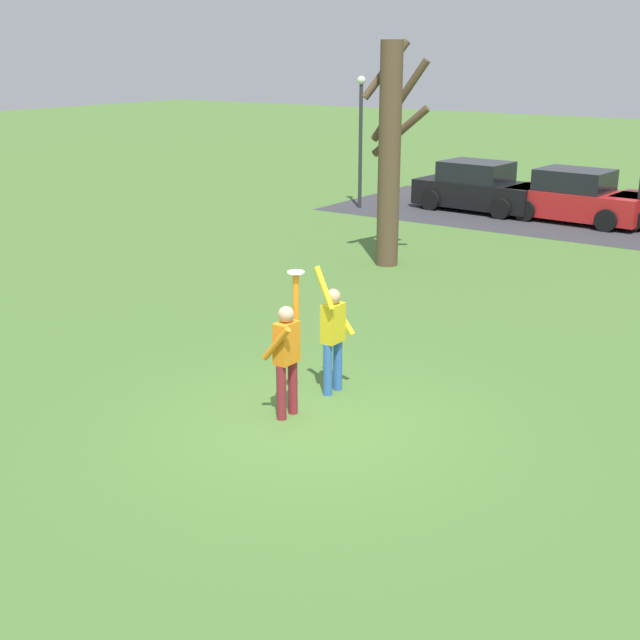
{
  "coord_description": "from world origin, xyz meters",
  "views": [
    {
      "loc": [
        6.39,
        -8.91,
        5.02
      ],
      "look_at": [
        -0.36,
        0.79,
        1.25
      ],
      "focal_mm": 47.42,
      "sensor_mm": 36.0,
      "label": 1
    }
  ],
  "objects_px": {
    "person_defender": "(333,332)",
    "parked_car_red": "(576,198)",
    "bare_tree_tall": "(390,150)",
    "lamppost_by_lot": "(361,129)",
    "person_catcher": "(287,352)",
    "frisbee_disc": "(296,272)",
    "parked_car_black": "(478,188)"
  },
  "relations": [
    {
      "from": "parked_car_black",
      "to": "lamppost_by_lot",
      "type": "relative_size",
      "value": 0.99
    },
    {
      "from": "person_defender",
      "to": "parked_car_red",
      "type": "bearing_deg",
      "value": -172.72
    },
    {
      "from": "person_catcher",
      "to": "parked_car_black",
      "type": "bearing_deg",
      "value": 17.61
    },
    {
      "from": "frisbee_disc",
      "to": "parked_car_black",
      "type": "relative_size",
      "value": 0.06
    },
    {
      "from": "lamppost_by_lot",
      "to": "parked_car_black",
      "type": "bearing_deg",
      "value": 27.65
    },
    {
      "from": "person_defender",
      "to": "parked_car_black",
      "type": "bearing_deg",
      "value": -161.2
    },
    {
      "from": "person_catcher",
      "to": "lamppost_by_lot",
      "type": "distance_m",
      "value": 17.14
    },
    {
      "from": "person_catcher",
      "to": "person_defender",
      "type": "relative_size",
      "value": 1.02
    },
    {
      "from": "bare_tree_tall",
      "to": "lamppost_by_lot",
      "type": "distance_m",
      "value": 7.86
    },
    {
      "from": "parked_car_red",
      "to": "frisbee_disc",
      "type": "bearing_deg",
      "value": -80.97
    },
    {
      "from": "frisbee_disc",
      "to": "person_defender",
      "type": "bearing_deg",
      "value": 88.3
    },
    {
      "from": "person_defender",
      "to": "parked_car_red",
      "type": "distance_m",
      "value": 15.66
    },
    {
      "from": "frisbee_disc",
      "to": "bare_tree_tall",
      "type": "xyz_separation_m",
      "value": [
        -3.46,
        8.47,
        0.69
      ]
    },
    {
      "from": "parked_car_black",
      "to": "lamppost_by_lot",
      "type": "xyz_separation_m",
      "value": [
        -3.44,
        -1.8,
        1.86
      ]
    },
    {
      "from": "person_defender",
      "to": "lamppost_by_lot",
      "type": "distance_m",
      "value": 16.19
    },
    {
      "from": "bare_tree_tall",
      "to": "parked_car_black",
      "type": "bearing_deg",
      "value": 99.3
    },
    {
      "from": "person_defender",
      "to": "bare_tree_tall",
      "type": "relative_size",
      "value": 0.38
    },
    {
      "from": "frisbee_disc",
      "to": "person_catcher",
      "type": "bearing_deg",
      "value": -91.7
    },
    {
      "from": "person_defender",
      "to": "frisbee_disc",
      "type": "xyz_separation_m",
      "value": [
        -0.03,
        -0.89,
        1.11
      ]
    },
    {
      "from": "lamppost_by_lot",
      "to": "person_catcher",
      "type": "bearing_deg",
      "value": -61.2
    },
    {
      "from": "lamppost_by_lot",
      "to": "parked_car_red",
      "type": "bearing_deg",
      "value": 14.58
    },
    {
      "from": "parked_car_red",
      "to": "person_defender",
      "type": "bearing_deg",
      "value": -80.58
    },
    {
      "from": "parked_car_red",
      "to": "bare_tree_tall",
      "type": "bearing_deg",
      "value": -99.96
    },
    {
      "from": "person_catcher",
      "to": "frisbee_disc",
      "type": "xyz_separation_m",
      "value": [
        0.01,
        0.22,
        1.11
      ]
    },
    {
      "from": "frisbee_disc",
      "to": "bare_tree_tall",
      "type": "distance_m",
      "value": 9.18
    },
    {
      "from": "person_defender",
      "to": "parked_car_black",
      "type": "xyz_separation_m",
      "value": [
        -4.81,
        15.64,
        -0.25
      ]
    },
    {
      "from": "person_catcher",
      "to": "person_defender",
      "type": "bearing_deg",
      "value": 0.0
    },
    {
      "from": "parked_car_red",
      "to": "person_catcher",
      "type": "bearing_deg",
      "value": -81.07
    },
    {
      "from": "person_defender",
      "to": "lamppost_by_lot",
      "type": "relative_size",
      "value": 0.48
    },
    {
      "from": "parked_car_black",
      "to": "lamppost_by_lot",
      "type": "bearing_deg",
      "value": -148.51
    },
    {
      "from": "person_catcher",
      "to": "frisbee_disc",
      "type": "bearing_deg",
      "value": -0.0
    },
    {
      "from": "bare_tree_tall",
      "to": "person_defender",
      "type": "bearing_deg",
      "value": -65.29
    }
  ]
}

